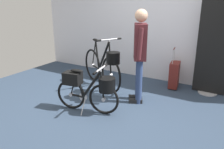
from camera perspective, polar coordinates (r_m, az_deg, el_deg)
ground_plane at (r=3.84m, az=-0.01°, el=-9.16°), size 6.18×6.18×0.00m
back_wall at (r=5.22m, az=11.41°, el=12.81°), size 6.18×0.10×2.61m
floor_banner_stand at (r=4.69m, az=23.74°, el=5.20°), size 0.60×0.36×1.84m
folding_bike_foreground at (r=3.70m, az=-5.64°, el=-3.35°), size 1.08×0.53×0.77m
display_bike_left at (r=4.69m, az=-2.06°, el=2.23°), size 1.36×0.80×1.06m
visitor_near_wall at (r=3.95m, az=6.87°, el=5.71°), size 0.37×0.48×1.62m
rolling_suitcase at (r=4.91m, az=15.14°, el=-0.01°), size 0.23×0.38×0.83m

